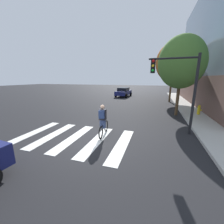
# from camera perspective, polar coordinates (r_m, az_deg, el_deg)

# --- Properties ---
(ground_plane) EXTENTS (120.00, 120.00, 0.00)m
(ground_plane) POSITION_cam_1_polar(r_m,az_deg,el_deg) (7.31, -11.30, -10.86)
(ground_plane) COLOR black
(crosswalk_stripes) EXTENTS (5.65, 3.58, 0.01)m
(crosswalk_stripes) POSITION_cam_1_polar(r_m,az_deg,el_deg) (7.59, -15.32, -10.08)
(crosswalk_stripes) COLOR silver
(crosswalk_stripes) RESTS_ON ground
(sedan_mid) EXTENTS (2.32, 4.45, 1.49)m
(sedan_mid) POSITION_cam_1_polar(r_m,az_deg,el_deg) (24.01, 4.73, 8.18)
(sedan_mid) COLOR navy
(sedan_mid) RESTS_ON ground
(cyclist) EXTENTS (0.38, 1.71, 1.69)m
(cyclist) POSITION_cam_1_polar(r_m,az_deg,el_deg) (7.31, -3.74, -3.54)
(cyclist) COLOR black
(cyclist) RESTS_ON ground
(traffic_light_near) EXTENTS (2.47, 0.28, 4.20)m
(traffic_light_near) POSITION_cam_1_polar(r_m,az_deg,el_deg) (8.24, 25.53, 11.38)
(traffic_light_near) COLOR black
(traffic_light_near) RESTS_ON ground
(fire_hydrant) EXTENTS (0.33, 0.22, 0.78)m
(fire_hydrant) POSITION_cam_1_polar(r_m,az_deg,el_deg) (13.26, 31.97, 0.79)
(fire_hydrant) COLOR gold
(fire_hydrant) RESTS_ON sidewalk
(street_tree_near) EXTENTS (3.49, 3.49, 6.20)m
(street_tree_near) POSITION_cam_1_polar(r_m,az_deg,el_deg) (12.60, 26.54, 17.65)
(street_tree_near) COLOR #4C3823
(street_tree_near) RESTS_ON ground
(street_tree_mid) EXTENTS (4.10, 4.10, 7.30)m
(street_tree_mid) POSITION_cam_1_polar(r_m,az_deg,el_deg) (19.75, 23.68, 18.10)
(street_tree_mid) COLOR #4C3823
(street_tree_mid) RESTS_ON ground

